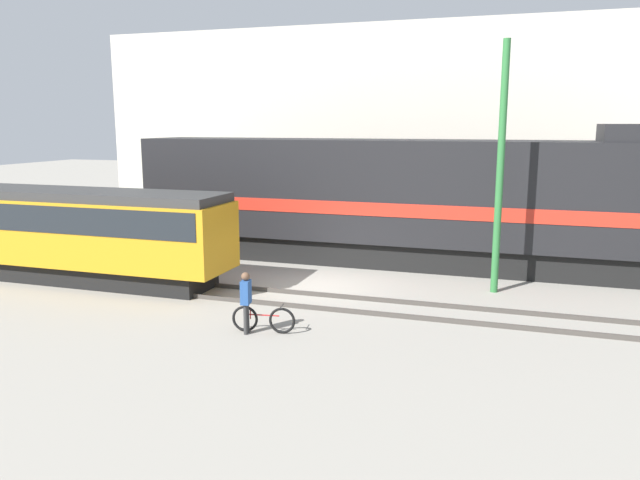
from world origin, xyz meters
TOP-DOWN VIEW (x-y plane):
  - ground_plane at (0.00, 0.00)m, footprint 120.00×120.00m
  - track_near at (0.00, -1.89)m, footprint 60.00×1.50m
  - track_far at (0.00, 4.26)m, footprint 60.00×1.51m
  - building_backdrop at (0.00, 13.74)m, footprint 31.35×6.00m
  - freight_locomotive at (1.77, 4.26)m, footprint 20.53×3.04m
  - streetcar at (-8.41, -1.89)m, footprint 11.59×2.54m
  - bicycle at (0.13, -4.96)m, footprint 1.72×0.46m
  - person at (-0.27, -5.18)m, footprint 0.27×0.39m
  - utility_pole_left at (5.74, 1.19)m, footprint 0.23×0.23m

SIDE VIEW (x-z plane):
  - ground_plane at x=0.00m, z-range 0.00..0.00m
  - track_near at x=0.00m, z-range 0.00..0.14m
  - track_far at x=0.00m, z-range 0.00..0.14m
  - bicycle at x=0.13m, z-range -0.03..0.75m
  - person at x=-0.27m, z-range 0.18..1.85m
  - streetcar at x=-8.41m, z-range 0.23..3.46m
  - freight_locomotive at x=1.77m, z-range -0.18..5.29m
  - utility_pole_left at x=5.74m, z-range 0.00..8.07m
  - building_backdrop at x=0.00m, z-range 0.00..10.27m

